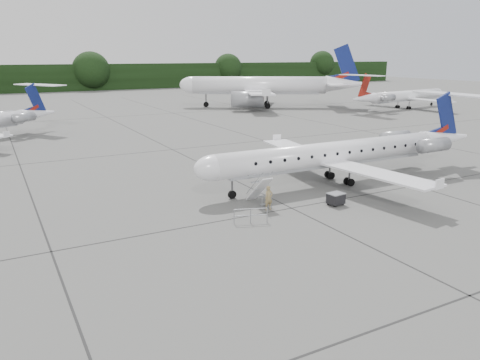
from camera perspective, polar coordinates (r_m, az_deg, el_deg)
ground at (r=33.89m, az=15.55°, el=-4.05°), size 320.00×320.00×0.00m
treeline at (r=154.65m, az=-20.33°, el=11.61°), size 260.00×4.00×8.00m
main_regional_jet at (r=40.38m, az=11.13°, el=4.55°), size 28.32×20.48×7.22m
airstair at (r=34.45m, az=2.35°, el=-1.21°), size 0.87×2.41×2.26m
passenger at (r=33.41m, az=3.52°, el=-2.19°), size 0.65×0.43×1.76m
safety_railing at (r=30.82m, az=1.32°, el=-4.42°), size 2.10×0.83×1.00m
baggage_cart at (r=35.21m, az=11.61°, el=-2.25°), size 1.23×1.05×0.98m
bg_narrowbody at (r=99.77m, az=2.34°, el=12.50°), size 43.56×39.90×12.76m
bg_regional_right at (r=103.35m, az=19.75°, el=10.22°), size 30.57×24.02×7.31m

